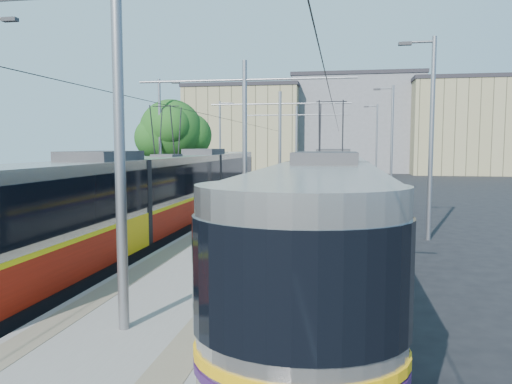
# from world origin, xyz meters

# --- Properties ---
(ground) EXTENTS (160.00, 160.00, 0.00)m
(ground) POSITION_xyz_m (0.00, 0.00, 0.00)
(ground) COLOR black
(ground) RESTS_ON ground
(platform) EXTENTS (4.00, 50.00, 0.30)m
(platform) POSITION_xyz_m (0.00, 17.00, 0.15)
(platform) COLOR gray
(platform) RESTS_ON ground
(tactile_strip_left) EXTENTS (0.70, 50.00, 0.01)m
(tactile_strip_left) POSITION_xyz_m (-1.45, 17.00, 0.30)
(tactile_strip_left) COLOR gray
(tactile_strip_left) RESTS_ON platform
(tactile_strip_right) EXTENTS (0.70, 50.00, 0.01)m
(tactile_strip_right) POSITION_xyz_m (1.45, 17.00, 0.30)
(tactile_strip_right) COLOR gray
(tactile_strip_right) RESTS_ON platform
(rails) EXTENTS (8.71, 70.00, 0.03)m
(rails) POSITION_xyz_m (0.00, 17.00, 0.02)
(rails) COLOR gray
(rails) RESTS_ON ground
(tram_left) EXTENTS (2.43, 30.40, 5.50)m
(tram_left) POSITION_xyz_m (-3.60, 8.43, 1.71)
(tram_left) COLOR black
(tram_left) RESTS_ON ground
(tram_right) EXTENTS (2.43, 31.12, 5.50)m
(tram_right) POSITION_xyz_m (3.60, 7.42, 1.86)
(tram_right) COLOR black
(tram_right) RESTS_ON ground
(catenary) EXTENTS (9.20, 70.00, 7.00)m
(catenary) POSITION_xyz_m (0.00, 14.15, 4.52)
(catenary) COLOR gray
(catenary) RESTS_ON platform
(street_lamps) EXTENTS (15.18, 38.22, 8.00)m
(street_lamps) POSITION_xyz_m (-0.00, 21.00, 4.18)
(street_lamps) COLOR gray
(street_lamps) RESTS_ON ground
(shelter) EXTENTS (0.83, 1.13, 2.24)m
(shelter) POSITION_xyz_m (0.14, 14.95, 1.47)
(shelter) COLOR black
(shelter) RESTS_ON platform
(tree) EXTENTS (4.76, 4.40, 6.91)m
(tree) POSITION_xyz_m (-7.19, 20.24, 4.67)
(tree) COLOR #382314
(tree) RESTS_ON ground
(building_left) EXTENTS (16.32, 12.24, 12.34)m
(building_left) POSITION_xyz_m (-10.00, 60.00, 6.18)
(building_left) COLOR #968D65
(building_left) RESTS_ON ground
(building_centre) EXTENTS (18.36, 14.28, 13.93)m
(building_centre) POSITION_xyz_m (6.00, 64.00, 6.97)
(building_centre) COLOR slate
(building_centre) RESTS_ON ground
(building_right) EXTENTS (14.28, 10.20, 12.61)m
(building_right) POSITION_xyz_m (20.00, 58.00, 6.32)
(building_right) COLOR #968D65
(building_right) RESTS_ON ground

